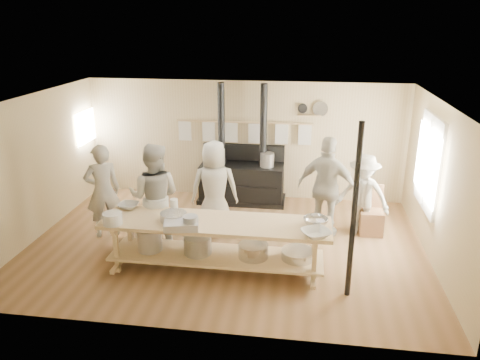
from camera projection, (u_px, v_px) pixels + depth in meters
The scene contains 24 objects.
ground at pixel (226, 244), 8.44m from camera, with size 7.00×7.00×0.00m, color brown.
room_shell at pixel (225, 158), 7.91m from camera, with size 7.00×7.00×7.00m.
window_right at pixel (429, 163), 8.05m from camera, with size 0.09×1.50×1.65m.
left_opening at pixel (86, 127), 10.25m from camera, with size 0.00×0.90×0.90m.
stove at pixel (242, 179), 10.25m from camera, with size 1.90×0.75×2.60m.
towel_rail at pixel (244, 129), 10.17m from camera, with size 3.00×0.04×0.47m.
back_wall_shelf at pixel (313, 111), 9.86m from camera, with size 0.63×0.14×0.32m.
prep_table at pixel (215, 240), 7.43m from camera, with size 3.60×0.90×0.85m.
support_post at pixel (354, 213), 6.48m from camera, with size 0.08×0.08×2.60m, color black.
cook_far_left at pixel (103, 191), 8.53m from camera, with size 0.64×0.42×1.75m, color #B3B19F.
cook_left at pixel (155, 196), 8.07m from camera, with size 0.92×0.72×1.89m, color #B3B19F.
cook_center at pixel (215, 189), 8.58m from camera, with size 0.88×0.57×1.79m, color #B3B19F.
cook_right at pixel (327, 188), 8.46m from camera, with size 1.11×0.46×1.90m, color #B3B19F.
cook_by_window at pixel (363, 195), 8.60m from camera, with size 1.00×0.58×1.55m, color #B3B19F.
chair at pixel (371, 219), 8.81m from camera, with size 0.43×0.43×0.91m.
bowl_white_a at pixel (128, 206), 7.82m from camera, with size 0.33×0.33×0.08m, color silver.
bowl_steel_a at pixel (174, 225), 7.07m from camera, with size 0.30×0.30×0.09m, color silver.
bowl_white_b at pixel (316, 234), 6.79m from camera, with size 0.41×0.41×0.10m, color silver.
bowl_steel_b at pixel (316, 222), 7.17m from camera, with size 0.38×0.38×0.12m, color silver.
roasting_pan at pixel (181, 225), 7.06m from camera, with size 0.52×0.34×0.11m, color #B2B2B7.
mixing_bowl_large at pixel (173, 217), 7.33m from camera, with size 0.42×0.42×0.13m, color silver.
bucket_galv at pixel (190, 223), 7.02m from camera, with size 0.23×0.23×0.21m, color gray.
deep_bowl_enamel at pixel (113, 219), 7.19m from camera, with size 0.30×0.30×0.19m, color silver.
pitcher at pixel (174, 205), 7.70m from camera, with size 0.13×0.13×0.20m, color silver.
Camera 1 is at (1.32, -7.48, 3.87)m, focal length 35.00 mm.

